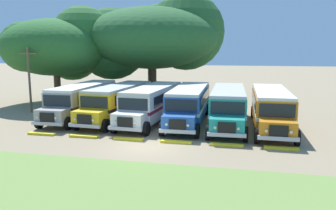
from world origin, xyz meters
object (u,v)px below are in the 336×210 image
Objects in this scene: parked_bus_slot_3 at (189,103)px; parked_bus_slot_5 at (271,107)px; parked_bus_slot_4 at (228,105)px; utility_pole at (29,78)px; parked_bus_slot_2 at (153,102)px; broad_shade_tree at (154,37)px; secondary_tree at (62,46)px; parked_bus_slot_1 at (119,100)px; parked_bus_slot_0 at (83,99)px.

parked_bus_slot_3 is 6.35m from parked_bus_slot_5.
parked_bus_slot_5 is (3.20, -0.18, 0.00)m from parked_bus_slot_4.
utility_pole is (-15.19, 0.95, 1.70)m from parked_bus_slot_3.
broad_shade_tree is at bearing -162.27° from parked_bus_slot_2.
secondary_tree reaches higher than parked_bus_slot_3.
secondary_tree is at bearing -114.45° from parked_bus_slot_4.
parked_bus_slot_1 is 1.01× the size of parked_bus_slot_4.
parked_bus_slot_2 is at bearing -31.85° from secondary_tree.
parked_bus_slot_1 is 0.86× the size of secondary_tree.
parked_bus_slot_3 is (6.11, -0.19, 0.00)m from parked_bus_slot_1.
parked_bus_slot_0 is 6.43m from parked_bus_slot_2.
parked_bus_slot_1 is 1.01× the size of parked_bus_slot_3.
broad_shade_tree is at bearing -155.29° from parked_bus_slot_3.
parked_bus_slot_0 is at bearing -88.82° from parked_bus_slot_2.
broad_shade_tree reaches higher than utility_pole.
broad_shade_tree is 10.72m from secondary_tree.
broad_shade_tree is (-3.26, 12.98, 5.78)m from parked_bus_slot_2.
parked_bus_slot_2 and parked_bus_slot_4 have the same top height.
secondary_tree is at bearing 93.70° from utility_pole.
secondary_tree is at bearing -110.18° from parked_bus_slot_5.
utility_pole is (-8.88, -11.98, -4.07)m from broad_shade_tree.
parked_bus_slot_3 is 0.85× the size of secondary_tree.
parked_bus_slot_5 is at bearing 85.19° from parked_bus_slot_3.
utility_pole is at bearing -94.87° from parked_bus_slot_3.
parked_bus_slot_5 is 21.64m from utility_pole.
parked_bus_slot_1 is 1.00× the size of parked_bus_slot_2.
broad_shade_tree is (-6.31, 12.93, 5.78)m from parked_bus_slot_3.
parked_bus_slot_1 is at bearing 88.40° from parked_bus_slot_0.
utility_pole reaches higher than parked_bus_slot_0.
secondary_tree reaches higher than parked_bus_slot_4.
parked_bus_slot_4 is (12.61, -0.44, 0.00)m from parked_bus_slot_0.
utility_pole is (0.44, -6.81, -2.94)m from secondary_tree.
parked_bus_slot_0 is 10.78m from secondary_tree.
broad_shade_tree is at bearing 53.44° from utility_pole.
parked_bus_slot_1 is 0.63× the size of broad_shade_tree.
secondary_tree is at bearing -118.20° from parked_bus_slot_2.
parked_bus_slot_4 is (9.24, -0.40, 0.00)m from parked_bus_slot_1.
secondary_tree reaches higher than parked_bus_slot_1.
parked_bus_slot_5 is at bearing 85.38° from parked_bus_slot_4.
parked_bus_slot_4 is at bearing -23.02° from secondary_tree.
parked_bus_slot_0 is 14.31m from broad_shade_tree.
broad_shade_tree is (-9.44, 13.14, 5.78)m from parked_bus_slot_4.
parked_bus_slot_2 is 0.86× the size of secondary_tree.
parked_bus_slot_4 is (3.14, -0.21, 0.00)m from parked_bus_slot_3.
parked_bus_slot_5 is 23.89m from secondary_tree.
parked_bus_slot_4 is 17.18m from broad_shade_tree.
secondary_tree reaches higher than utility_pole.
utility_pole reaches higher than parked_bus_slot_4.
parked_bus_slot_0 is 1.00× the size of parked_bus_slot_5.
parked_bus_slot_4 is at bearing -3.63° from utility_pole.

